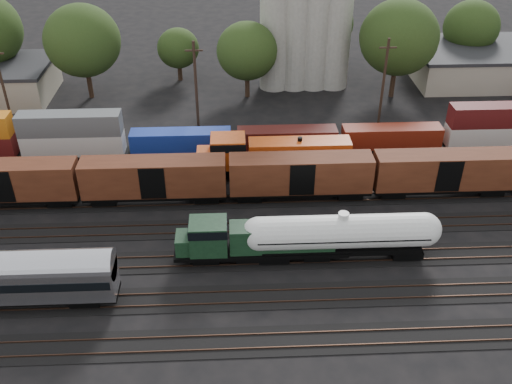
{
  "coord_description": "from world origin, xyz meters",
  "views": [
    {
      "loc": [
        -7.4,
        -46.0,
        34.5
      ],
      "look_at": [
        -5.27,
        2.0,
        3.0
      ],
      "focal_mm": 40.0,
      "sensor_mm": 36.0,
      "label": 1
    }
  ],
  "objects_px": {
    "orange_locomotive": "(271,155)",
    "grain_silo": "(305,13)",
    "tank_car_a": "(342,233)",
    "green_locomotive": "(252,240)"
  },
  "relations": [
    {
      "from": "green_locomotive",
      "to": "orange_locomotive",
      "type": "xyz_separation_m",
      "value": [
        2.72,
        15.0,
        0.29
      ]
    },
    {
      "from": "orange_locomotive",
      "to": "grain_silo",
      "type": "bearing_deg",
      "value": 75.86
    },
    {
      "from": "green_locomotive",
      "to": "tank_car_a",
      "type": "height_order",
      "value": "tank_car_a"
    },
    {
      "from": "tank_car_a",
      "to": "orange_locomotive",
      "type": "height_order",
      "value": "tank_car_a"
    },
    {
      "from": "tank_car_a",
      "to": "orange_locomotive",
      "type": "xyz_separation_m",
      "value": [
        -5.52,
        15.0,
        -0.13
      ]
    },
    {
      "from": "orange_locomotive",
      "to": "green_locomotive",
      "type": "bearing_deg",
      "value": -100.27
    },
    {
      "from": "orange_locomotive",
      "to": "grain_silo",
      "type": "xyz_separation_m",
      "value": [
        6.55,
        26.0,
        8.55
      ]
    },
    {
      "from": "tank_car_a",
      "to": "grain_silo",
      "type": "xyz_separation_m",
      "value": [
        1.03,
        41.0,
        8.42
      ]
    },
    {
      "from": "green_locomotive",
      "to": "orange_locomotive",
      "type": "bearing_deg",
      "value": 79.73
    },
    {
      "from": "grain_silo",
      "to": "tank_car_a",
      "type": "bearing_deg",
      "value": -91.43
    }
  ]
}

